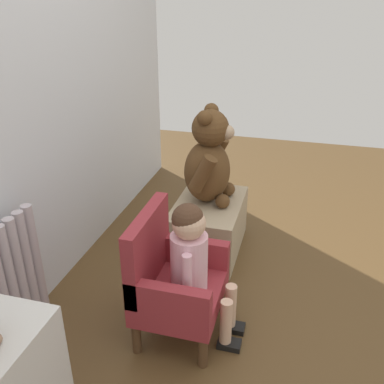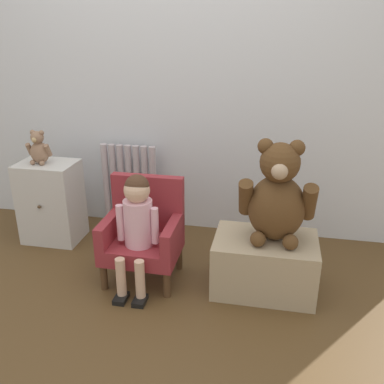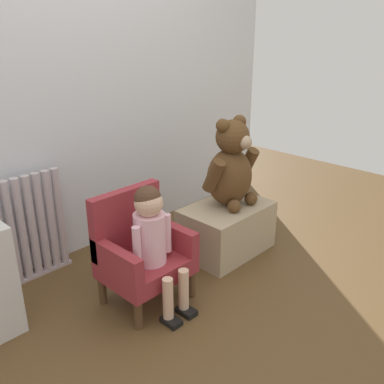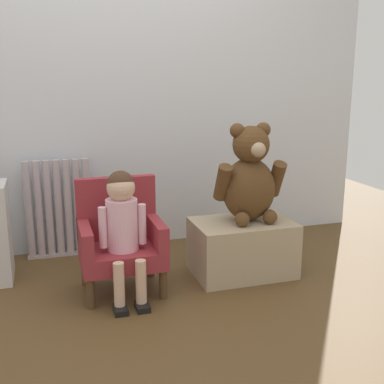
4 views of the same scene
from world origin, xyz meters
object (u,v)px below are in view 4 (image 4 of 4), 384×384
at_px(child_figure, 122,218).
at_px(child_armchair, 120,239).
at_px(low_bench, 242,248).
at_px(radiator, 59,209).
at_px(large_teddy_bear, 250,178).

bearing_deg(child_figure, child_armchair, 90.00).
distance_m(child_armchair, low_bench, 0.75).
bearing_deg(child_armchair, low_bench, -0.48).
relative_size(child_armchair, low_bench, 1.06).
distance_m(radiator, child_armchair, 0.70).
xyz_separation_m(radiator, low_bench, (1.04, -0.64, -0.16)).
distance_m(child_figure, large_teddy_bear, 0.80).
xyz_separation_m(child_armchair, child_figure, (-0.00, -0.11, 0.15)).
bearing_deg(large_teddy_bear, child_armchair, -179.25).
bearing_deg(child_armchair, child_figure, -90.00).
bearing_deg(child_armchair, radiator, 115.82).
height_order(radiator, large_teddy_bear, large_teddy_bear).
bearing_deg(child_figure, large_teddy_bear, 8.55).
relative_size(radiator, low_bench, 1.11).
distance_m(child_figure, low_bench, 0.80).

